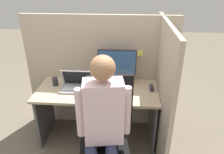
{
  "coord_description": "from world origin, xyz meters",
  "views": [
    {
      "loc": [
        0.34,
        -1.92,
        1.96
      ],
      "look_at": [
        0.19,
        0.16,
        0.95
      ],
      "focal_mm": 35.0,
      "sensor_mm": 36.0,
      "label": 1
    }
  ],
  "objects": [
    {
      "name": "paper_box",
      "position": [
        0.22,
        0.49,
        0.74
      ],
      "size": [
        0.32,
        0.21,
        0.08
      ],
      "color": "orange",
      "rests_on": "desk"
    },
    {
      "name": "person",
      "position": [
        0.14,
        -0.4,
        0.8
      ],
      "size": [
        0.48,
        0.44,
        1.38
      ],
      "color": "#282D4C",
      "rests_on": "ground"
    },
    {
      "name": "pen_cup",
      "position": [
        -0.52,
        0.39,
        0.75
      ],
      "size": [
        0.07,
        0.07,
        0.1
      ],
      "color": "#28282D",
      "rests_on": "desk"
    },
    {
      "name": "office_chair",
      "position": [
        0.17,
        -0.24,
        0.55
      ],
      "size": [
        0.54,
        0.58,
        1.1
      ],
      "color": "black",
      "rests_on": "ground"
    },
    {
      "name": "cubicle_panel_back",
      "position": [
        0.0,
        0.66,
        0.76
      ],
      "size": [
        1.93,
        0.05,
        1.52
      ],
      "color": "tan",
      "rests_on": "ground"
    },
    {
      "name": "desk",
      "position": [
        0.0,
        0.32,
        0.53
      ],
      "size": [
        1.43,
        0.64,
        0.7
      ],
      "color": "tan",
      "rests_on": "ground"
    },
    {
      "name": "cubicle_panel_right",
      "position": [
        0.74,
        0.25,
        0.76
      ],
      "size": [
        0.04,
        1.26,
        1.52
      ],
      "color": "tan",
      "rests_on": "ground"
    },
    {
      "name": "stapler",
      "position": [
        0.64,
        0.37,
        0.73
      ],
      "size": [
        0.04,
        0.12,
        0.05
      ],
      "color": "#2D2D33",
      "rests_on": "desk"
    },
    {
      "name": "carrot_toy",
      "position": [
        0.26,
        0.16,
        0.72
      ],
      "size": [
        0.04,
        0.13,
        0.04
      ],
      "color": "orange",
      "rests_on": "desk"
    },
    {
      "name": "ground_plane",
      "position": [
        0.0,
        0.0,
        0.0
      ],
      "size": [
        12.0,
        12.0,
        0.0
      ],
      "primitive_type": "plane",
      "color": "#665B4C"
    },
    {
      "name": "monitor",
      "position": [
        0.22,
        0.49,
        0.96
      ],
      "size": [
        0.46,
        0.2,
        0.36
      ],
      "color": "#232328",
      "rests_on": "paper_box"
    },
    {
      "name": "laptop",
      "position": [
        -0.24,
        0.32,
        0.75
      ],
      "size": [
        0.37,
        0.24,
        0.23
      ],
      "color": "#99999E",
      "rests_on": "desk"
    },
    {
      "name": "mouse",
      "position": [
        -0.02,
        0.25,
        0.72
      ],
      "size": [
        0.07,
        0.05,
        0.04
      ],
      "color": "silver",
      "rests_on": "desk"
    }
  ]
}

